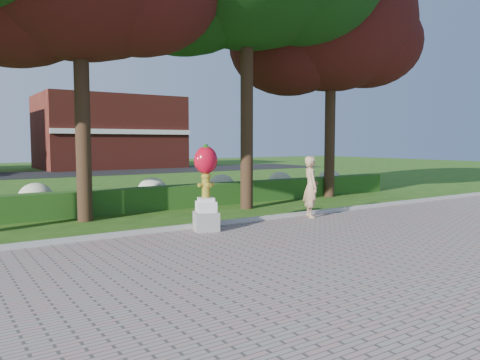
{
  "coord_description": "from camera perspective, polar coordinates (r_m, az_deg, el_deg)",
  "views": [
    {
      "loc": [
        -5.82,
        -8.03,
        2.35
      ],
      "look_at": [
        0.21,
        1.0,
        1.47
      ],
      "focal_mm": 35.0,
      "sensor_mm": 36.0,
      "label": 1
    }
  ],
  "objects": [
    {
      "name": "street",
      "position": [
        36.57,
        -24.51,
        0.58
      ],
      "size": [
        50.0,
        8.0,
        0.02
      ],
      "primitive_type": "cube",
      "color": "black",
      "rests_on": "ground"
    },
    {
      "name": "curb",
      "position": [
        12.68,
        -5.85,
        -5.7
      ],
      "size": [
        40.0,
        0.18,
        0.15
      ],
      "primitive_type": "cube",
      "color": "#ADADA5",
      "rests_on": "ground"
    },
    {
      "name": "building_right",
      "position": [
        44.25,
        -15.61,
        5.6
      ],
      "size": [
        12.0,
        8.0,
        6.4
      ],
      "primitive_type": "cube",
      "color": "maroon",
      "rests_on": "ground"
    },
    {
      "name": "hydrangea_row",
      "position": [
        17.35,
        -11.94,
        -1.39
      ],
      "size": [
        20.1,
        1.1,
        0.99
      ],
      "color": "#B0B58A",
      "rests_on": "ground"
    },
    {
      "name": "walkway",
      "position": [
        7.45,
        21.07,
        -13.89
      ],
      "size": [
        40.0,
        14.0,
        0.04
      ],
      "primitive_type": "cube",
      "color": "gray",
      "rests_on": "ground"
    },
    {
      "name": "ground",
      "position": [
        10.19,
        2.16,
        -8.68
      ],
      "size": [
        100.0,
        100.0,
        0.0
      ],
      "primitive_type": "plane",
      "color": "#254D13",
      "rests_on": "ground"
    },
    {
      "name": "hydrant_sculpture",
      "position": [
        12.16,
        -4.17,
        -0.62
      ],
      "size": [
        0.77,
        0.77,
        2.26
      ],
      "rotation": [
        0.0,
        0.0,
        -0.32
      ],
      "color": "gray",
      "rests_on": "walkway"
    },
    {
      "name": "tree_far_right",
      "position": [
        20.9,
        10.73,
        17.35
      ],
      "size": [
        7.88,
        6.72,
        10.21
      ],
      "color": "black",
      "rests_on": "ground"
    },
    {
      "name": "woman",
      "position": [
        14.46,
        8.62,
        -0.83
      ],
      "size": [
        0.69,
        0.81,
        1.88
      ],
      "primitive_type": "imported",
      "rotation": [
        0.0,
        0.0,
        1.15
      ],
      "color": "tan",
      "rests_on": "walkway"
    },
    {
      "name": "lawn_hedge",
      "position": [
        16.24,
        -12.49,
        -2.35
      ],
      "size": [
        24.0,
        0.7,
        0.8
      ],
      "primitive_type": "cube",
      "color": "#183F12",
      "rests_on": "ground"
    }
  ]
}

